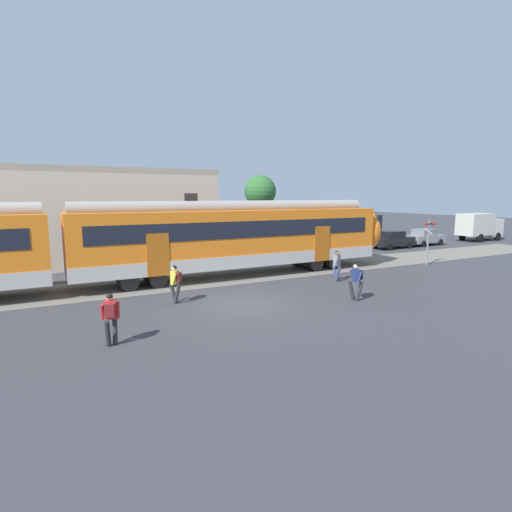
% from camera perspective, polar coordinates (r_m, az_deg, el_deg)
% --- Properties ---
extents(ground_plane, '(160.00, 160.00, 0.00)m').
position_cam_1_polar(ground_plane, '(17.19, -1.95, -6.90)').
color(ground_plane, '#38383D').
extents(track_bed, '(80.00, 4.40, 0.01)m').
position_cam_1_polar(track_bed, '(21.21, -30.79, -5.13)').
color(track_bed, slate).
rests_on(track_bed, ground).
extents(pedestrian_red, '(0.61, 0.61, 1.67)m').
position_cam_1_polar(pedestrian_red, '(13.11, -20.09, -7.88)').
color(pedestrian_red, '#28282D').
rests_on(pedestrian_red, ground).
extents(pedestrian_yellow, '(0.50, 0.68, 1.67)m').
position_cam_1_polar(pedestrian_yellow, '(17.48, -11.45, -3.47)').
color(pedestrian_yellow, '#28282D').
rests_on(pedestrian_yellow, ground).
extents(pedestrian_navy, '(0.59, 0.63, 1.67)m').
position_cam_1_polar(pedestrian_navy, '(18.12, 14.15, -3.14)').
color(pedestrian_navy, '#28282D').
rests_on(pedestrian_navy, ground).
extents(pedestrian_grey, '(0.53, 0.71, 1.67)m').
position_cam_1_polar(pedestrian_grey, '(22.00, 11.47, -1.08)').
color(pedestrian_grey, navy).
rests_on(pedestrian_grey, ground).
extents(parked_car_red, '(4.01, 1.78, 1.54)m').
position_cam_1_polar(parked_car_red, '(33.99, 12.30, 1.94)').
color(parked_car_red, '#B22323').
rests_on(parked_car_red, ground).
extents(parked_car_black, '(4.06, 1.88, 1.54)m').
position_cam_1_polar(parked_car_black, '(37.18, 18.92, 2.23)').
color(parked_car_black, black).
rests_on(parked_car_black, ground).
extents(parked_car_grey, '(4.08, 1.92, 1.54)m').
position_cam_1_polar(parked_car_grey, '(40.62, 22.94, 2.51)').
color(parked_car_grey, gray).
rests_on(parked_car_grey, ground).
extents(box_truck, '(5.25, 2.14, 2.82)m').
position_cam_1_polar(box_truck, '(47.31, 29.29, 3.82)').
color(box_truck, beige).
rests_on(box_truck, ground).
extents(crossing_signal, '(0.96, 0.22, 3.00)m').
position_cam_1_polar(crossing_signal, '(28.92, 23.42, 2.75)').
color(crossing_signal, gray).
rests_on(crossing_signal, ground).
extents(background_building, '(20.31, 5.00, 9.20)m').
position_cam_1_polar(background_building, '(29.00, -26.26, 4.96)').
color(background_building, beige).
rests_on(background_building, ground).
extents(street_tree_right, '(3.05, 3.05, 6.57)m').
position_cam_1_polar(street_tree_right, '(38.74, 0.60, 9.18)').
color(street_tree_right, brown).
rests_on(street_tree_right, ground).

